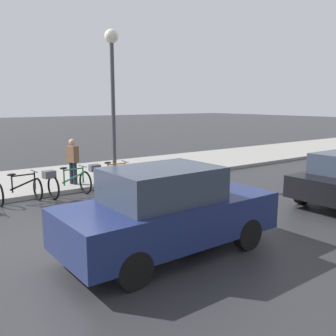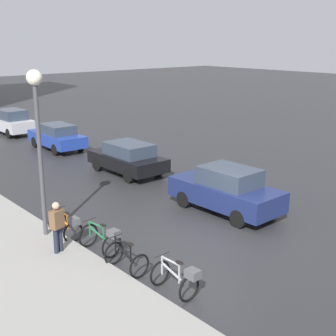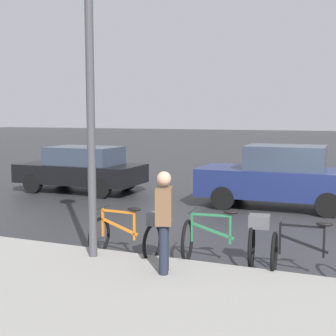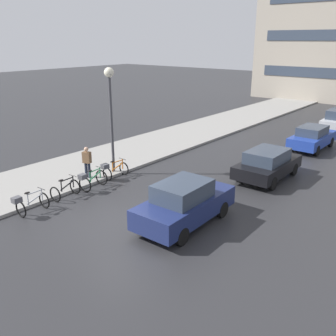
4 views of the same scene
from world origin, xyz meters
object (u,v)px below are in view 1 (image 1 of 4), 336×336
bicycle_third (66,182)px  car_navy (168,211)px  bicycle_farthest (109,175)px  pedestrian (73,160)px  streetlamp (112,74)px  bicycle_second (19,190)px

bicycle_third → car_navy: size_ratio=0.34×
bicycle_farthest → pedestrian: 1.34m
bicycle_farthest → car_navy: car_navy is taller
car_navy → streetlamp: size_ratio=0.81×
car_navy → streetlamp: (-6.23, 2.17, 3.05)m
bicycle_farthest → streetlamp: size_ratio=0.27×
bicycle_farthest → streetlamp: bearing=135.5°
pedestrian → streetlamp: streetlamp is taller
bicycle_second → streetlamp: (-0.68, 3.51, 3.51)m
pedestrian → bicycle_third: bearing=-32.5°
bicycle_second → car_navy: 5.73m
car_navy → pedestrian: bearing=173.7°
bicycle_farthest → car_navy: 5.96m
bicycle_second → bicycle_farthest: bearing=93.1°
bicycle_third → pedestrian: bearing=147.5°
bicycle_third → pedestrian: size_ratio=0.86×
streetlamp → bicycle_third: bearing=-69.7°
bicycle_second → car_navy: size_ratio=0.28×
pedestrian → bicycle_second: bearing=-64.5°
bicycle_third → pedestrian: 1.39m
bicycle_second → bicycle_farthest: bicycle_farthest is taller
car_navy → bicycle_second: bearing=-166.4°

